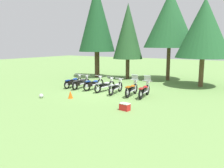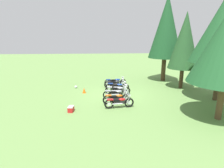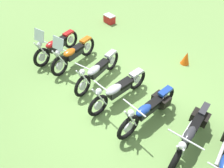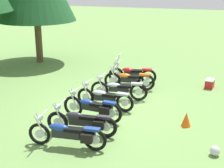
% 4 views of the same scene
% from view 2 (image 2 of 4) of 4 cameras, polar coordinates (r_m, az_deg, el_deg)
% --- Properties ---
extents(ground_plane, '(80.00, 80.00, 0.00)m').
position_cam_2_polar(ground_plane, '(16.51, 1.37, -3.26)').
color(ground_plane, '#6B934C').
extents(motorcycle_0, '(0.71, 2.33, 0.99)m').
position_cam_2_polar(motorcycle_0, '(19.42, 0.91, 0.84)').
color(motorcycle_0, black).
rests_on(motorcycle_0, ground_plane).
extents(motorcycle_1, '(0.78, 2.26, 1.00)m').
position_cam_2_polar(motorcycle_1, '(18.58, 0.89, 0.19)').
color(motorcycle_1, black).
rests_on(motorcycle_1, ground_plane).
extents(motorcycle_2, '(0.72, 2.20, 1.02)m').
position_cam_2_polar(motorcycle_2, '(17.48, 1.54, -0.69)').
color(motorcycle_2, black).
rests_on(motorcycle_2, ground_plane).
extents(motorcycle_3, '(0.62, 2.27, 1.00)m').
position_cam_2_polar(motorcycle_3, '(16.45, 1.79, -1.73)').
color(motorcycle_3, black).
rests_on(motorcycle_3, ground_plane).
extents(motorcycle_4, '(0.67, 2.27, 1.01)m').
position_cam_2_polar(motorcycle_4, '(15.41, 1.36, -2.84)').
color(motorcycle_4, black).
rests_on(motorcycle_4, ground_plane).
extents(motorcycle_5, '(0.62, 2.18, 1.38)m').
position_cam_2_polar(motorcycle_5, '(14.18, 1.57, -4.27)').
color(motorcycle_5, black).
rests_on(motorcycle_5, ground_plane).
extents(motorcycle_6, '(0.68, 2.19, 1.37)m').
position_cam_2_polar(motorcycle_6, '(13.37, 2.36, -5.49)').
color(motorcycle_6, black).
rests_on(motorcycle_6, ground_plane).
extents(pine_tree_0, '(3.68, 3.68, 9.37)m').
position_cam_2_polar(pine_tree_0, '(21.91, 16.44, 16.44)').
color(pine_tree_0, '#42301E').
rests_on(pine_tree_0, ground_plane).
extents(pine_tree_1, '(2.89, 2.89, 7.29)m').
position_cam_2_polar(pine_tree_1, '(19.21, 21.56, 12.28)').
color(pine_tree_1, '#42301E').
rests_on(pine_tree_1, ground_plane).
extents(picnic_cooler, '(0.57, 0.41, 0.38)m').
position_cam_2_polar(picnic_cooler, '(13.13, -12.56, -7.54)').
color(picnic_cooler, red).
rests_on(picnic_cooler, ground_plane).
extents(traffic_cone, '(0.32, 0.32, 0.48)m').
position_cam_2_polar(traffic_cone, '(17.08, -8.61, -1.97)').
color(traffic_cone, '#EA590F').
rests_on(traffic_cone, ground_plane).
extents(dropped_helmet, '(0.28, 0.28, 0.28)m').
position_cam_2_polar(dropped_helmet, '(18.78, -11.08, -0.88)').
color(dropped_helmet, silver).
rests_on(dropped_helmet, ground_plane).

